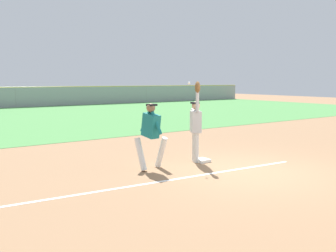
{
  "coord_description": "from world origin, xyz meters",
  "views": [
    {
      "loc": [
        -6.75,
        -6.18,
        2.29
      ],
      "look_at": [
        -1.16,
        1.97,
        1.05
      ],
      "focal_mm": 38.56,
      "sensor_mm": 36.0,
      "label": 1
    }
  ],
  "objects_px": {
    "first_base": "(202,160)",
    "parked_car_white": "(3,98)",
    "parked_car_red": "(74,97)",
    "baseball": "(189,83)",
    "fielder": "(196,123)",
    "runner": "(151,131)"
  },
  "relations": [
    {
      "from": "fielder",
      "to": "parked_car_red",
      "type": "height_order",
      "value": "fielder"
    },
    {
      "from": "runner",
      "to": "parked_car_white",
      "type": "height_order",
      "value": "runner"
    },
    {
      "from": "first_base",
      "to": "baseball",
      "type": "xyz_separation_m",
      "value": [
        -0.46,
        0.04,
        2.19
      ]
    },
    {
      "from": "first_base",
      "to": "parked_car_red",
      "type": "relative_size",
      "value": 0.08
    },
    {
      "from": "fielder",
      "to": "runner",
      "type": "xyz_separation_m",
      "value": [
        -1.5,
        -0.02,
        -0.12
      ]
    },
    {
      "from": "fielder",
      "to": "first_base",
      "type": "bearing_deg",
      "value": 175.4
    },
    {
      "from": "fielder",
      "to": "parked_car_white",
      "type": "bearing_deg",
      "value": -61.95
    },
    {
      "from": "baseball",
      "to": "parked_car_white",
      "type": "bearing_deg",
      "value": 89.25
    },
    {
      "from": "parked_car_white",
      "to": "baseball",
      "type": "bearing_deg",
      "value": -94.42
    },
    {
      "from": "first_base",
      "to": "fielder",
      "type": "xyz_separation_m",
      "value": [
        -0.16,
        0.1,
        1.08
      ]
    },
    {
      "from": "fielder",
      "to": "baseball",
      "type": "bearing_deg",
      "value": 39.65
    },
    {
      "from": "runner",
      "to": "parked_car_red",
      "type": "relative_size",
      "value": 0.38
    },
    {
      "from": "first_base",
      "to": "parked_car_red",
      "type": "height_order",
      "value": "parked_car_red"
    },
    {
      "from": "parked_car_red",
      "to": "parked_car_white",
      "type": "bearing_deg",
      "value": 169.86
    },
    {
      "from": "parked_car_white",
      "to": "parked_car_red",
      "type": "xyz_separation_m",
      "value": [
        6.69,
        -0.59,
        0.0
      ]
    },
    {
      "from": "first_base",
      "to": "parked_car_white",
      "type": "distance_m",
      "value": 29.06
    },
    {
      "from": "fielder",
      "to": "parked_car_white",
      "type": "distance_m",
      "value": 28.96
    },
    {
      "from": "parked_car_white",
      "to": "first_base",
      "type": "bearing_deg",
      "value": -93.52
    },
    {
      "from": "first_base",
      "to": "fielder",
      "type": "relative_size",
      "value": 0.17
    },
    {
      "from": "parked_car_red",
      "to": "baseball",
      "type": "bearing_deg",
      "value": -109.05
    },
    {
      "from": "runner",
      "to": "baseball",
      "type": "relative_size",
      "value": 23.24
    },
    {
      "from": "first_base",
      "to": "parked_car_red",
      "type": "distance_m",
      "value": 29.23
    }
  ]
}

